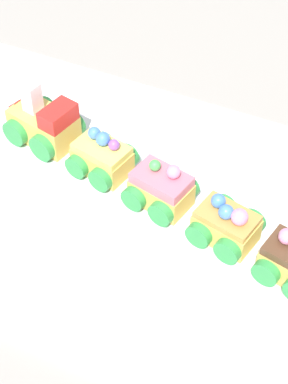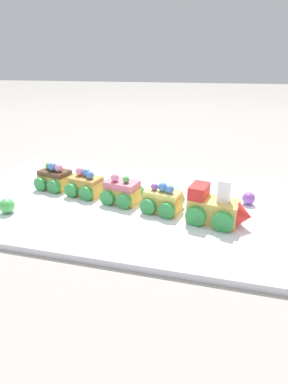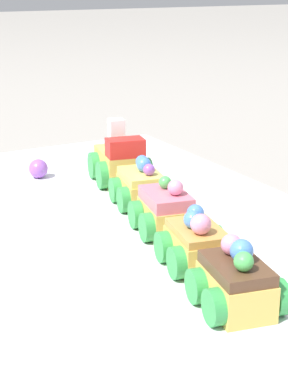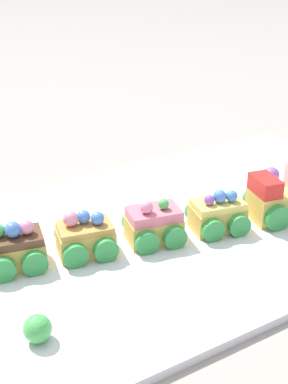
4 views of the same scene
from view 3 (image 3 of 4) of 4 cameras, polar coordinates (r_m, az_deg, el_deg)
The scene contains 8 objects.
ground_plane at distance 0.76m, azimuth 0.05°, elevation -3.87°, with size 10.00×10.00×0.00m, color gray.
display_board at distance 0.76m, azimuth 0.05°, elevation -3.45°, with size 0.81×0.45×0.01m, color white.
cake_train_locomotive at distance 0.92m, azimuth -2.28°, elevation 2.73°, with size 0.12×0.09×0.09m.
cake_car_lemon at distance 0.82m, azimuth -0.24°, elevation 0.38°, with size 0.09×0.08×0.06m.
cake_car_strawberry at distance 0.73m, azimuth 1.96°, elevation -1.84°, with size 0.09×0.08×0.07m.
cake_car_caramel at distance 0.65m, azimuth 4.73°, elevation -4.74°, with size 0.09×0.08×0.06m.
cake_car_chocolate at distance 0.57m, azimuth 8.17°, elevation -8.08°, with size 0.09×0.08×0.07m.
gumball_purple at distance 0.94m, azimuth -9.37°, elevation 2.06°, with size 0.03×0.03×0.03m, color #9956C6.
Camera 3 is at (-0.61, 0.34, 0.29)m, focal length 60.00 mm.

